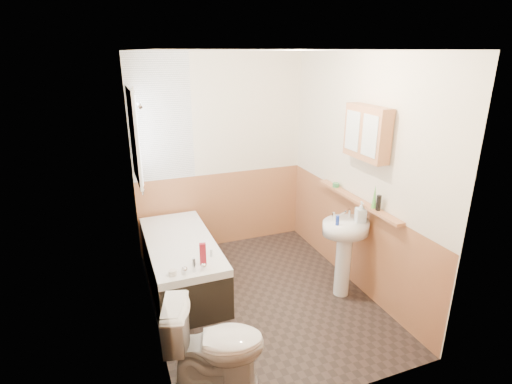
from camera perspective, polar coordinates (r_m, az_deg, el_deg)
floor at (r=4.42m, az=0.72°, el=-14.81°), size 2.80×2.80×0.00m
ceiling at (r=3.66m, az=0.90°, el=19.60°), size 2.80×2.80×0.00m
wall_back at (r=5.14m, az=-5.08°, el=5.41°), size 2.20×0.02×2.50m
wall_front at (r=2.71m, az=12.10°, el=-8.28°), size 2.20×0.02×2.50m
wall_left at (r=3.62m, az=-15.74°, el=-1.35°), size 0.02×2.80×2.50m
wall_right at (r=4.38m, az=14.42°, el=2.36°), size 0.02×2.80×2.50m
wainscot_right at (r=4.64m, az=13.42°, el=-6.56°), size 0.01×2.80×1.00m
wainscot_front at (r=3.14m, az=10.85°, el=-20.34°), size 2.20×0.01×1.00m
wainscot_back at (r=5.35m, az=-4.78°, el=-2.45°), size 2.20×0.01×1.00m
tile_cladding_left at (r=3.62m, az=-15.39°, el=-1.31°), size 0.01×2.80×2.50m
tile_return_back at (r=4.88m, az=-13.51°, el=10.19°), size 0.75×0.01×1.50m
window at (r=4.43m, az=-16.93°, el=7.68°), size 0.03×0.79×0.99m
bathtub at (r=4.55m, az=-10.57°, el=-9.83°), size 0.70×1.58×0.69m
shower_riser at (r=4.26m, az=-16.46°, el=8.05°), size 0.10×0.07×1.12m
toilet at (r=3.28m, az=-5.79°, el=-20.89°), size 0.85×0.62×0.75m
sink at (r=4.28m, az=12.54°, el=-7.13°), size 0.50×0.40×0.96m
pine_shelf at (r=4.34m, az=14.13°, el=-1.08°), size 0.10×1.40×0.03m
medicine_cabinet at (r=4.04m, az=15.55°, el=8.15°), size 0.15×0.57×0.52m
foam_can at (r=4.04m, az=17.10°, el=-1.50°), size 0.06×0.06×0.15m
green_bottle at (r=4.08m, az=16.58°, el=-0.63°), size 0.06×0.06×0.24m
black_jar at (r=4.64m, az=11.35°, el=1.00°), size 0.09×0.09×0.05m
soap_bottle at (r=4.19m, az=14.68°, el=-3.51°), size 0.15×0.24×0.10m
clear_bottle at (r=4.06m, az=11.56°, el=-4.01°), size 0.04×0.04×0.10m
blue_gel at (r=3.88m, az=-7.60°, el=-8.77°), size 0.07×0.05×0.22m
cream_jar at (r=3.81m, az=-11.81°, el=-11.20°), size 0.09×0.09×0.05m
orange_bottle at (r=4.05m, az=-6.40°, el=-8.65°), size 0.03×0.03×0.08m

